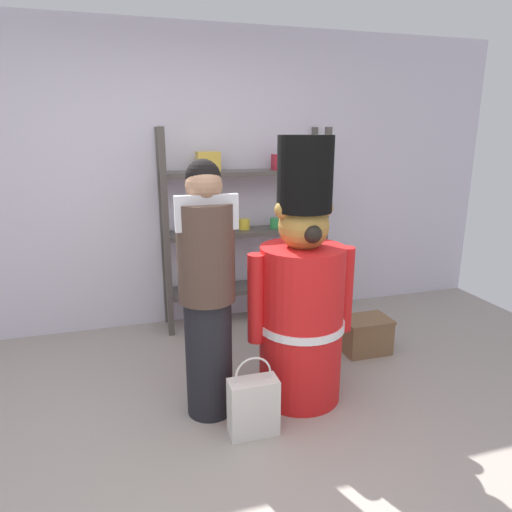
{
  "coord_description": "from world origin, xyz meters",
  "views": [
    {
      "loc": [
        -0.41,
        -1.91,
        1.73
      ],
      "look_at": [
        0.34,
        0.63,
        1.0
      ],
      "focal_mm": 31.98,
      "sensor_mm": 36.0,
      "label": 1
    }
  ],
  "objects_px": {
    "teddy_bear_guard": "(302,298)",
    "display_crate": "(365,335)",
    "shopping_bag": "(253,406)",
    "merchandise_shelf": "(244,227)",
    "person_shopper": "(207,289)"
  },
  "relations": [
    {
      "from": "person_shopper",
      "to": "shopping_bag",
      "type": "bearing_deg",
      "value": -56.03
    },
    {
      "from": "merchandise_shelf",
      "to": "person_shopper",
      "type": "distance_m",
      "value": 1.48
    },
    {
      "from": "merchandise_shelf",
      "to": "display_crate",
      "type": "xyz_separation_m",
      "value": [
        0.76,
        -0.91,
        -0.75
      ]
    },
    {
      "from": "teddy_bear_guard",
      "to": "display_crate",
      "type": "distance_m",
      "value": 1.03
    },
    {
      "from": "shopping_bag",
      "to": "merchandise_shelf",
      "type": "bearing_deg",
      "value": 76.65
    },
    {
      "from": "person_shopper",
      "to": "display_crate",
      "type": "height_order",
      "value": "person_shopper"
    },
    {
      "from": "teddy_bear_guard",
      "to": "shopping_bag",
      "type": "height_order",
      "value": "teddy_bear_guard"
    },
    {
      "from": "teddy_bear_guard",
      "to": "display_crate",
      "type": "xyz_separation_m",
      "value": [
        0.75,
        0.44,
        -0.55
      ]
    },
    {
      "from": "shopping_bag",
      "to": "display_crate",
      "type": "height_order",
      "value": "shopping_bag"
    },
    {
      "from": "merchandise_shelf",
      "to": "teddy_bear_guard",
      "type": "xyz_separation_m",
      "value": [
        0.02,
        -1.35,
        -0.19
      ]
    },
    {
      "from": "merchandise_shelf",
      "to": "person_shopper",
      "type": "height_order",
      "value": "merchandise_shelf"
    },
    {
      "from": "merchandise_shelf",
      "to": "shopping_bag",
      "type": "relative_size",
      "value": 3.57
    },
    {
      "from": "merchandise_shelf",
      "to": "shopping_bag",
      "type": "bearing_deg",
      "value": -103.35
    },
    {
      "from": "person_shopper",
      "to": "display_crate",
      "type": "bearing_deg",
      "value": 18.11
    },
    {
      "from": "teddy_bear_guard",
      "to": "shopping_bag",
      "type": "distance_m",
      "value": 0.73
    }
  ]
}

